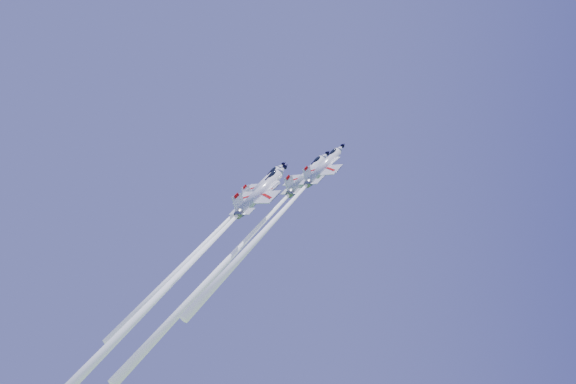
{
  "coord_description": "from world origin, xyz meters",
  "views": [
    {
      "loc": [
        3.52,
        -123.5,
        94.5
      ],
      "look_at": [
        0.0,
        0.0,
        106.56
      ],
      "focal_mm": 40.0,
      "sensor_mm": 36.0,
      "label": 1
    }
  ],
  "objects_px": {
    "jet_lead": "(244,243)",
    "jet_slot": "(179,275)",
    "jet_right": "(279,215)",
    "jet_left": "(212,236)"
  },
  "relations": [
    {
      "from": "jet_left",
      "to": "jet_right",
      "type": "height_order",
      "value": "jet_right"
    },
    {
      "from": "jet_right",
      "to": "jet_lead",
      "type": "bearing_deg",
      "value": 179.02
    },
    {
      "from": "jet_right",
      "to": "jet_slot",
      "type": "bearing_deg",
      "value": -125.05
    },
    {
      "from": "jet_lead",
      "to": "jet_slot",
      "type": "xyz_separation_m",
      "value": [
        -9.88,
        -9.98,
        -5.52
      ]
    },
    {
      "from": "jet_lead",
      "to": "jet_left",
      "type": "xyz_separation_m",
      "value": [
        -6.07,
        1.32,
        1.25
      ]
    },
    {
      "from": "jet_lead",
      "to": "jet_slot",
      "type": "bearing_deg",
      "value": -92.28
    },
    {
      "from": "jet_lead",
      "to": "jet_left",
      "type": "bearing_deg",
      "value": -149.85
    },
    {
      "from": "jet_right",
      "to": "jet_slot",
      "type": "relative_size",
      "value": 0.7
    },
    {
      "from": "jet_right",
      "to": "jet_slot",
      "type": "distance_m",
      "value": 19.77
    },
    {
      "from": "jet_lead",
      "to": "jet_left",
      "type": "height_order",
      "value": "jet_lead"
    }
  ]
}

